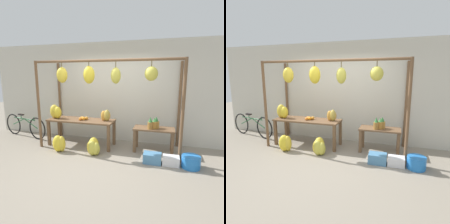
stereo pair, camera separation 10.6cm
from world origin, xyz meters
The scene contains 15 objects.
ground_plane centered at (0.00, 0.00, 0.00)m, with size 20.00×20.00×0.00m, color gray.
shop_wall_back centered at (0.00, 1.63, 1.40)m, with size 8.00×0.08×2.80m.
stall_awning centered at (-0.03, 0.68, 1.69)m, with size 3.58×1.18×2.24m.
display_table_main centered at (-0.76, 0.93, 0.62)m, with size 1.80×0.62×0.72m.
display_table_side centered at (1.16, 1.01, 0.47)m, with size 0.99×0.46×0.61m.
banana_pile_on_table centered at (-1.50, 0.89, 0.90)m, with size 0.43×0.33×0.38m.
orange_pile centered at (-0.69, 0.91, 0.76)m, with size 0.23×0.21×0.09m.
pineapple_cluster centered at (1.15, 0.96, 0.73)m, with size 0.27×0.25×0.30m.
banana_pile_ground_left centered at (-1.10, 0.36, 0.21)m, with size 0.38×0.31×0.42m.
banana_pile_ground_right centered at (-0.22, 0.42, 0.19)m, with size 0.37×0.42×0.41m.
fruit_crate_white centered at (1.18, 0.36, 0.11)m, with size 0.38×0.27×0.21m.
blue_bucket centered at (1.97, 0.35, 0.13)m, with size 0.38×0.38×0.25m.
parked_bicycle centered at (-2.76, 1.11, 0.35)m, with size 1.74×0.41×0.71m.
papaya_pile centered at (-0.06, 0.96, 0.86)m, with size 0.29×0.23×0.30m.
fruit_crate_purple centered at (1.57, 0.36, 0.10)m, with size 0.35×0.24×0.19m.
Camera 1 is at (1.38, -3.56, 1.87)m, focal length 30.00 mm.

